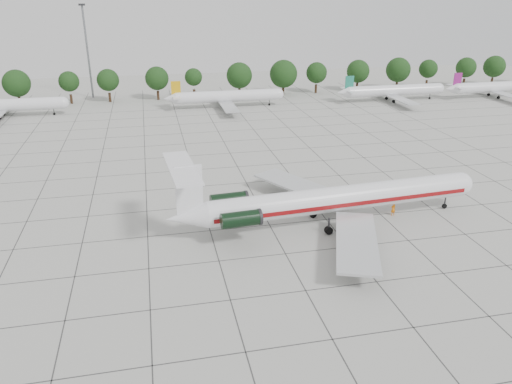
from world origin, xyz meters
The scene contains 10 objects.
ground centered at (0.00, 0.00, 0.00)m, with size 260.00×260.00×0.00m, color #ABABA4.
apron_joints centered at (0.00, 15.00, 0.01)m, with size 170.00×170.00×0.02m, color #383838.
main_airliner centered at (7.23, -1.47, 3.59)m, with size 43.37×34.00×10.17m.
ground_crew centered at (17.51, -0.66, 0.95)m, with size 0.69×0.45×1.90m, color orange.
bg_airliner_b centered at (-49.10, 71.92, 2.91)m, with size 28.24×27.20×7.40m.
bg_airliner_c centered at (5.85, 71.06, 2.91)m, with size 28.24×27.20×7.40m.
bg_airliner_d centered at (52.37, 69.27, 2.91)m, with size 28.24×27.20×7.40m.
bg_airliner_e centered at (84.05, 67.76, 2.91)m, with size 28.24×27.20×7.40m.
tree_line centered at (-11.68, 85.00, 5.98)m, with size 249.86×8.44×10.22m.
floodlight_mast centered at (-30.00, 92.00, 14.28)m, with size 1.60×1.60×25.45m.
Camera 1 is at (-14.52, -58.26, 29.40)m, focal length 35.00 mm.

